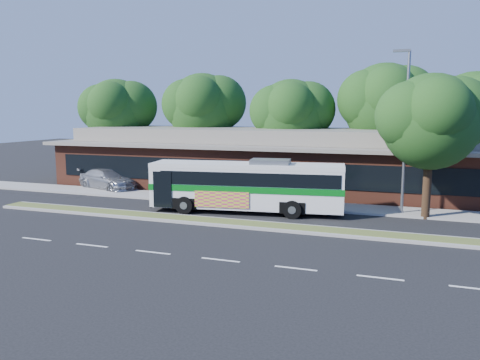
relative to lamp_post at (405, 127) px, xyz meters
The scene contains 14 objects.
ground 12.31m from the lamp_post, 147.90° to the right, with size 120.00×120.00×0.00m, color black.
median_strip 12.00m from the lamp_post, 150.55° to the right, with size 26.00×1.10×0.15m, color #465222.
sidewalk 10.73m from the lamp_post, behind, with size 44.00×2.60×0.12m, color gray.
parking_lot 28.28m from the lamp_post, behind, with size 14.00×12.00×0.01m, color black.
plaza_building 12.17m from the lamp_post, 143.84° to the left, with size 33.20×11.20×4.45m.
lamp_post is the anchor object (origin of this frame).
tree_bg_a 25.84m from the lamp_post, 159.27° to the left, with size 6.47×5.80×8.63m.
tree_bg_b 19.10m from the lamp_post, 147.83° to the left, with size 6.69×6.00×9.00m.
tree_bg_c 12.27m from the lamp_post, 131.77° to the left, with size 6.24×5.60×8.26m.
tree_bg_d 10.32m from the lamp_post, 96.28° to the left, with size 6.91×6.20×9.37m.
tree_bg_e 10.38m from the lamp_post, 62.02° to the left, with size 6.47×5.80×8.50m.
transit_bus 9.24m from the lamp_post, 164.27° to the right, with size 11.19×3.86×3.08m.
sedan 21.18m from the lamp_post, behind, with size 2.11×5.20×1.51m, color #A9ABB0.
sidewalk_tree 1.78m from the lamp_post, 19.60° to the right, with size 5.65×5.07×7.75m.
Camera 1 is at (9.57, -21.37, 5.76)m, focal length 35.00 mm.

